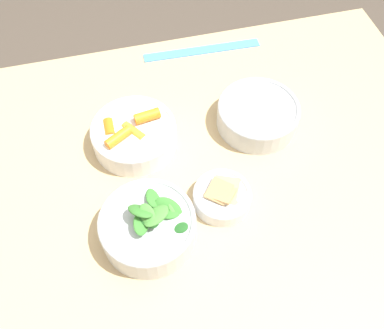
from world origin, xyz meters
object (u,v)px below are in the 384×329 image
at_px(bowl_cookies, 222,196).
at_px(ruler, 202,50).
at_px(bowl_carrots, 134,134).
at_px(bowl_beans_hotdog, 257,115).
at_px(bowl_greens, 149,226).

relative_size(bowl_cookies, ruler, 0.38).
relative_size(bowl_carrots, bowl_beans_hotdog, 1.01).
height_order(bowl_beans_hotdog, ruler, bowl_beans_hotdog).
xyz_separation_m(bowl_cookies, ruler, (0.08, 0.44, -0.02)).
bearing_deg(bowl_carrots, ruler, 49.23).
relative_size(bowl_greens, bowl_cookies, 1.55).
xyz_separation_m(bowl_greens, ruler, (0.23, 0.48, -0.04)).
relative_size(bowl_carrots, ruler, 0.60).
distance_m(bowl_carrots, bowl_beans_hotdog, 0.28).
xyz_separation_m(bowl_carrots, bowl_greens, (-0.01, -0.22, 0.01)).
bearing_deg(bowl_greens, ruler, 64.45).
height_order(bowl_beans_hotdog, bowl_cookies, bowl_beans_hotdog).
bearing_deg(ruler, bowl_greens, -115.55).
relative_size(bowl_greens, bowl_beans_hotdog, 0.99).
relative_size(bowl_carrots, bowl_cookies, 1.57).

